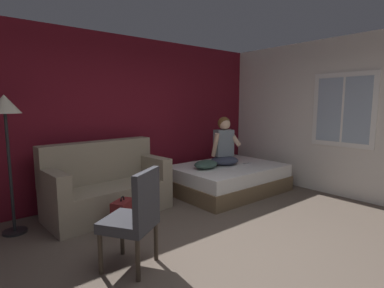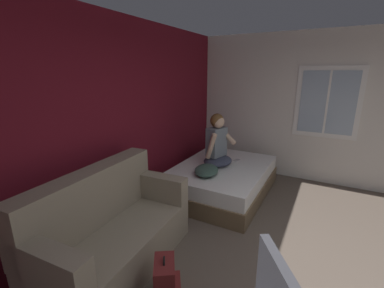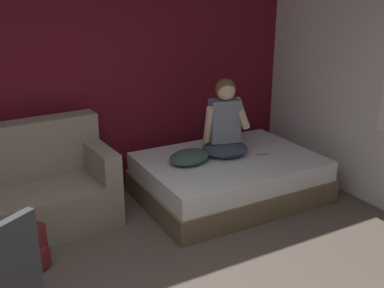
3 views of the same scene
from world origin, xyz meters
name	(u,v)px [view 2 (image 2 of 3)]	position (x,y,z in m)	size (l,w,h in m)	color
wall_back_accent	(88,129)	(0.00, 2.81, 1.35)	(11.16, 0.16, 2.70)	maroon
wall_side_with_window	(352,111)	(3.16, 0.01, 1.35)	(0.19, 6.85, 2.70)	silver
bed	(222,179)	(1.80, 1.81, 0.24)	(1.98, 1.43, 0.48)	brown
couch	(112,232)	(-0.36, 2.17, 0.39)	(1.75, 0.93, 1.04)	gray
person_seated	(217,145)	(1.79, 1.91, 0.84)	(0.61, 0.56, 0.88)	#383D51
backpack	(166,282)	(-0.47, 1.42, 0.19)	(0.35, 0.34, 0.46)	maroon
throw_pillow	(207,170)	(1.32, 1.88, 0.55)	(0.48, 0.36, 0.14)	#385147
cell_phone	(236,160)	(2.17, 1.69, 0.48)	(0.07, 0.14, 0.01)	#B7B7BC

